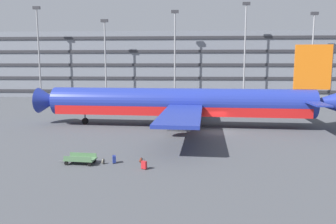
{
  "coord_description": "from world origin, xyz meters",
  "views": [
    {
      "loc": [
        -4.1,
        -41.47,
        8.49
      ],
      "look_at": [
        -6.16,
        -3.42,
        3.0
      ],
      "focal_mm": 34.87,
      "sensor_mm": 36.0,
      "label": 1
    }
  ],
  "objects_px": {
    "suitcase_silver": "(144,165)",
    "baggage_cart": "(80,159)",
    "airliner": "(182,104)",
    "backpack_red": "(141,160)",
    "backpack_large": "(103,161)",
    "suitcase_navy": "(114,159)"
  },
  "relations": [
    {
      "from": "airliner",
      "to": "suitcase_navy",
      "type": "xyz_separation_m",
      "value": [
        -5.76,
        -17.81,
        -2.83
      ]
    },
    {
      "from": "suitcase_navy",
      "to": "backpack_red",
      "type": "relative_size",
      "value": 1.51
    },
    {
      "from": "airliner",
      "to": "backpack_red",
      "type": "xyz_separation_m",
      "value": [
        -3.43,
        -17.58,
        -2.96
      ]
    },
    {
      "from": "suitcase_silver",
      "to": "baggage_cart",
      "type": "height_order",
      "value": "suitcase_silver"
    },
    {
      "from": "airliner",
      "to": "backpack_red",
      "type": "bearing_deg",
      "value": -101.05
    },
    {
      "from": "airliner",
      "to": "backpack_large",
      "type": "distance_m",
      "value": 19.53
    },
    {
      "from": "suitcase_silver",
      "to": "baggage_cart",
      "type": "relative_size",
      "value": 0.27
    },
    {
      "from": "suitcase_silver",
      "to": "backpack_red",
      "type": "bearing_deg",
      "value": 105.82
    },
    {
      "from": "backpack_red",
      "to": "airliner",
      "type": "bearing_deg",
      "value": 78.95
    },
    {
      "from": "airliner",
      "to": "backpack_large",
      "type": "xyz_separation_m",
      "value": [
        -6.67,
        -18.11,
        -2.95
      ]
    },
    {
      "from": "airliner",
      "to": "suitcase_navy",
      "type": "bearing_deg",
      "value": -107.93
    },
    {
      "from": "airliner",
      "to": "suitcase_navy",
      "type": "distance_m",
      "value": 18.93
    },
    {
      "from": "airliner",
      "to": "backpack_red",
      "type": "height_order",
      "value": "airliner"
    },
    {
      "from": "backpack_red",
      "to": "baggage_cart",
      "type": "relative_size",
      "value": 0.15
    },
    {
      "from": "suitcase_navy",
      "to": "backpack_red",
      "type": "distance_m",
      "value": 2.34
    },
    {
      "from": "backpack_red",
      "to": "baggage_cart",
      "type": "distance_m",
      "value": 5.24
    },
    {
      "from": "backpack_red",
      "to": "baggage_cart",
      "type": "height_order",
      "value": "baggage_cart"
    },
    {
      "from": "backpack_large",
      "to": "baggage_cart",
      "type": "bearing_deg",
      "value": -178.43
    },
    {
      "from": "baggage_cart",
      "to": "suitcase_silver",
      "type": "bearing_deg",
      "value": -11.79
    },
    {
      "from": "suitcase_navy",
      "to": "baggage_cart",
      "type": "bearing_deg",
      "value": -172.85
    },
    {
      "from": "suitcase_silver",
      "to": "backpack_large",
      "type": "bearing_deg",
      "value": 161.61
    },
    {
      "from": "airliner",
      "to": "suitcase_silver",
      "type": "xyz_separation_m",
      "value": [
        -2.93,
        -19.36,
        -2.81
      ]
    }
  ]
}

